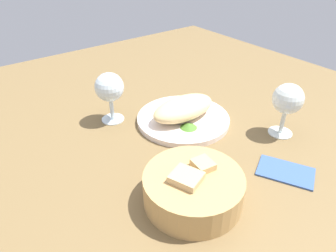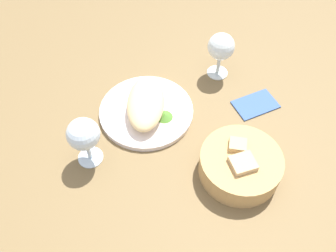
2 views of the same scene
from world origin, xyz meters
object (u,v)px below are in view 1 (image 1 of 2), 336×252
(plate, at_px, (183,119))
(bread_basket, at_px, (193,188))
(folded_napkin, at_px, (286,171))
(wine_glass_near, at_px, (110,89))
(wine_glass_far, at_px, (288,101))

(plate, bearing_deg, bread_basket, 53.89)
(bread_basket, bearing_deg, folded_napkin, 163.73)
(plate, bearing_deg, folded_napkin, 98.22)
(wine_glass_near, bearing_deg, folded_napkin, 114.47)
(plate, height_order, folded_napkin, plate)
(bread_basket, bearing_deg, wine_glass_far, -173.52)
(plate, height_order, bread_basket, bread_basket)
(plate, height_order, wine_glass_near, wine_glass_near)
(wine_glass_near, bearing_deg, wine_glass_far, 134.16)
(bread_basket, distance_m, wine_glass_near, 0.34)
(wine_glass_near, bearing_deg, bread_basket, 86.51)
(plate, distance_m, wine_glass_far, 0.25)
(wine_glass_near, xyz_separation_m, folded_napkin, (-0.18, 0.40, -0.08))
(plate, relative_size, wine_glass_far, 1.81)
(wine_glass_near, relative_size, folded_napkin, 1.18)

